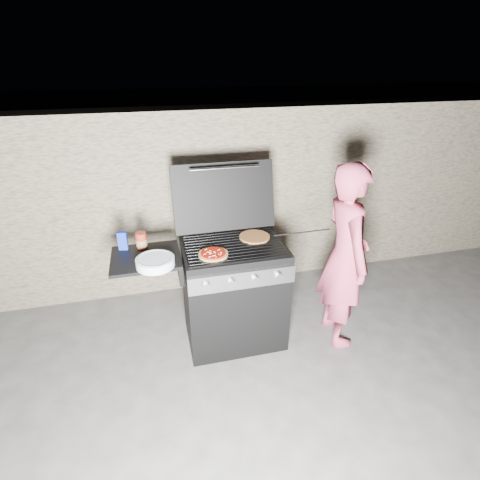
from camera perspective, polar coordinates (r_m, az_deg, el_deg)
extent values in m
plane|color=#43413F|center=(3.42, -0.84, -14.44)|extent=(50.00, 50.00, 0.00)
cube|color=#8E7F5D|center=(3.85, -4.51, 6.14)|extent=(8.00, 0.35, 1.80)
cylinder|color=#E19B4A|center=(3.02, 2.22, 0.50)|extent=(0.32, 0.32, 0.01)
cylinder|color=maroon|center=(2.95, -14.80, -0.04)|extent=(0.08, 0.08, 0.13)
cube|color=#122699|center=(2.96, -17.45, -0.10)|extent=(0.07, 0.05, 0.14)
cylinder|color=white|center=(2.69, -12.79, -3.29)|extent=(0.29, 0.29, 0.06)
imported|color=#BB425D|center=(3.12, 15.66, -2.52)|extent=(0.42, 0.60, 1.56)
cylinder|color=black|center=(3.04, 9.35, 1.14)|extent=(0.42, 0.15, 0.09)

